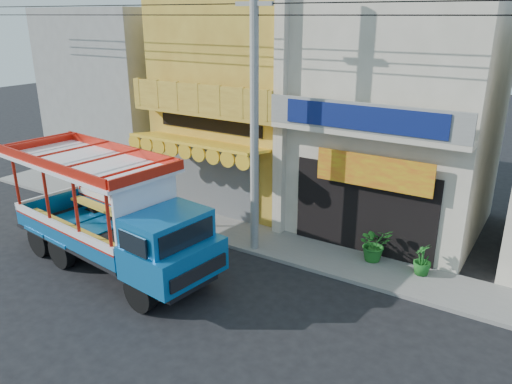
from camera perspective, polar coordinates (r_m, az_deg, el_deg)
ground at (r=13.62m, az=-4.24°, el=-12.91°), size 90.00×90.00×0.00m
sidewalk at (r=16.54m, az=4.08°, el=-6.44°), size 30.00×2.00×0.12m
shophouse_left at (r=20.57m, az=-0.20°, el=10.66°), size 6.00×7.50×8.24m
shophouse_right at (r=18.09m, az=16.20°, el=8.64°), size 6.00×6.75×8.24m
party_pilaster at (r=16.43m, az=2.77°, el=7.97°), size 0.35×0.30×8.00m
filler_building_left at (r=25.08m, az=-13.98°, el=11.01°), size 6.00×6.00×7.60m
utility_pole at (r=14.87m, az=0.30°, el=10.80°), size 28.00×0.26×9.00m
songthaew_truck at (r=14.97m, az=-15.19°, el=-3.15°), size 7.76×3.29×3.51m
green_sign at (r=20.66m, az=-15.51°, el=-0.36°), size 0.59×0.42×0.92m
potted_plant_a at (r=15.82m, az=13.40°, el=-5.77°), size 1.31×1.30×1.10m
potted_plant_c at (r=15.41m, az=18.50°, el=-7.32°), size 0.55×0.55×0.95m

